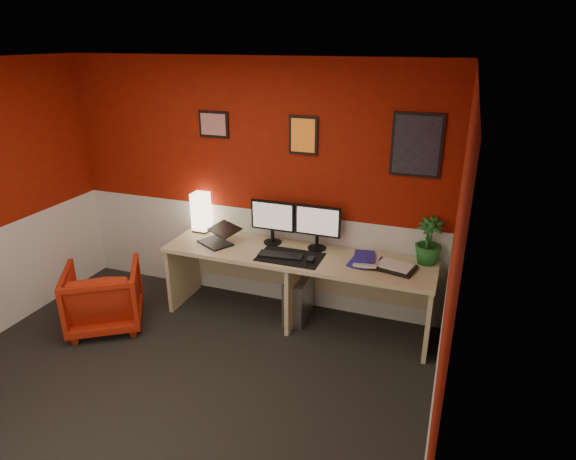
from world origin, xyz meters
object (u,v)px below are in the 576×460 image
object	(u,v)px
monitor_left	(272,216)
armchair	(104,296)
desk	(296,288)
potted_plant	(429,241)
laptop	(215,234)
monitor_right	(317,221)
shoji_lamp	(201,213)
zen_tray	(395,267)
pc_tower	(299,298)

from	to	relation	value
monitor_left	armchair	bearing A→B (deg)	-148.18
desk	potted_plant	world-z (taller)	potted_plant
laptop	monitor_right	size ratio (longest dim) A/B	0.57
monitor_left	potted_plant	distance (m)	1.50
shoji_lamp	monitor_right	distance (m)	1.29
zen_tray	pc_tower	distance (m)	1.06
desk	shoji_lamp	distance (m)	1.30
monitor_right	armchair	xyz separation A→B (m)	(-1.88, -0.89, -0.71)
monitor_right	laptop	bearing A→B (deg)	-167.18
monitor_right	potted_plant	world-z (taller)	monitor_right
laptop	armchair	distance (m)	1.23
monitor_right	zen_tray	distance (m)	0.85
desk	pc_tower	world-z (taller)	desk
zen_tray	monitor_right	bearing A→B (deg)	166.07
monitor_right	monitor_left	bearing A→B (deg)	-178.80
potted_plant	zen_tray	bearing A→B (deg)	-138.11
pc_tower	zen_tray	bearing A→B (deg)	-4.69
armchair	potted_plant	bearing A→B (deg)	164.57
desk	monitor_left	xyz separation A→B (m)	(-0.32, 0.18, 0.66)
zen_tray	armchair	size ratio (longest dim) A/B	0.51
shoji_lamp	laptop	xyz separation A→B (m)	(0.30, -0.27, -0.09)
monitor_left	potted_plant	xyz separation A→B (m)	(1.49, 0.04, -0.07)
desk	pc_tower	bearing A→B (deg)	85.36
desk	monitor_left	bearing A→B (deg)	150.65
zen_tray	potted_plant	world-z (taller)	potted_plant
shoji_lamp	monitor_right	world-z (taller)	monitor_right
laptop	armchair	xyz separation A→B (m)	(-0.89, -0.66, -0.53)
shoji_lamp	potted_plant	world-z (taller)	potted_plant
potted_plant	pc_tower	size ratio (longest dim) A/B	0.96
pc_tower	desk	bearing A→B (deg)	-95.22
desk	monitor_right	xyz separation A→B (m)	(0.14, 0.19, 0.66)
desk	armchair	bearing A→B (deg)	-157.95
laptop	monitor_left	size ratio (longest dim) A/B	0.57
zen_tray	armchair	distance (m)	2.78
armchair	monitor_left	bearing A→B (deg)	178.78
pc_tower	armchair	bearing A→B (deg)	-156.93
monitor_left	armchair	world-z (taller)	monitor_left
laptop	monitor_right	world-z (taller)	monitor_right
desk	potted_plant	distance (m)	1.33
pc_tower	armchair	xyz separation A→B (m)	(-1.74, -0.76, 0.09)
desk	laptop	size ratio (longest dim) A/B	7.88
desk	laptop	xyz separation A→B (m)	(-0.85, -0.04, 0.47)
desk	pc_tower	size ratio (longest dim) A/B	5.78
armchair	pc_tower	bearing A→B (deg)	170.63
monitor_left	monitor_right	xyz separation A→B (m)	(0.46, 0.01, 0.00)
shoji_lamp	zen_tray	bearing A→B (deg)	-6.55
pc_tower	shoji_lamp	bearing A→B (deg)	170.92
laptop	zen_tray	xyz separation A→B (m)	(1.77, 0.03, -0.09)
laptop	armchair	world-z (taller)	laptop
desk	potted_plant	size ratio (longest dim) A/B	6.00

